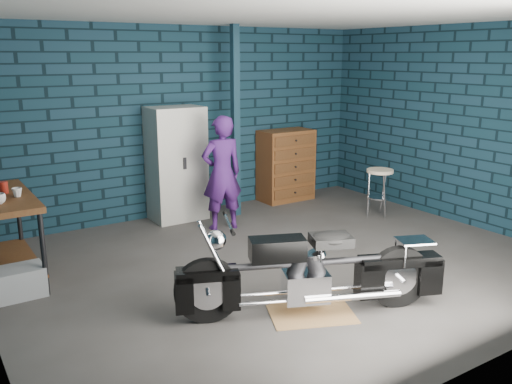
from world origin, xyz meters
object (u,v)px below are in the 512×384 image
(workbench, at_px, (5,238))
(motorcycle, at_px, (312,266))
(person, at_px, (222,173))
(shop_stool, at_px, (379,193))
(tool_chest, at_px, (286,165))
(storage_bin, at_px, (19,282))
(locker, at_px, (177,164))

(workbench, relative_size, motorcycle, 0.67)
(person, distance_m, shop_stool, 2.35)
(tool_chest, bearing_deg, storage_bin, -160.64)
(motorcycle, bearing_deg, storage_bin, 162.82)
(workbench, height_order, person, person)
(motorcycle, height_order, tool_chest, tool_chest)
(workbench, bearing_deg, shop_stool, -5.21)
(locker, xyz_separation_m, shop_stool, (2.50, -1.47, -0.45))
(shop_stool, bearing_deg, tool_chest, 111.85)
(storage_bin, distance_m, locker, 2.92)
(shop_stool, bearing_deg, workbench, 174.79)
(person, bearing_deg, storage_bin, 23.25)
(person, relative_size, tool_chest, 1.35)
(workbench, bearing_deg, tool_chest, 13.21)
(locker, bearing_deg, workbench, -157.23)
(motorcycle, xyz_separation_m, shop_stool, (2.75, 1.88, -0.11))
(motorcycle, bearing_deg, locker, 108.87)
(workbench, relative_size, storage_bin, 2.98)
(locker, bearing_deg, storage_bin, -147.75)
(motorcycle, distance_m, shop_stool, 3.33)
(person, xyz_separation_m, locker, (-0.31, 0.74, 0.03))
(workbench, distance_m, tool_chest, 4.46)
(storage_bin, relative_size, shop_stool, 0.68)
(person, relative_size, shop_stool, 2.21)
(tool_chest, bearing_deg, person, -155.14)
(person, bearing_deg, motorcycle, 85.37)
(workbench, height_order, shop_stool, workbench)
(tool_chest, bearing_deg, shop_stool, -68.15)
(motorcycle, height_order, shop_stool, motorcycle)
(storage_bin, distance_m, shop_stool, 4.92)
(person, distance_m, storage_bin, 2.89)
(person, bearing_deg, shop_stool, 169.07)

